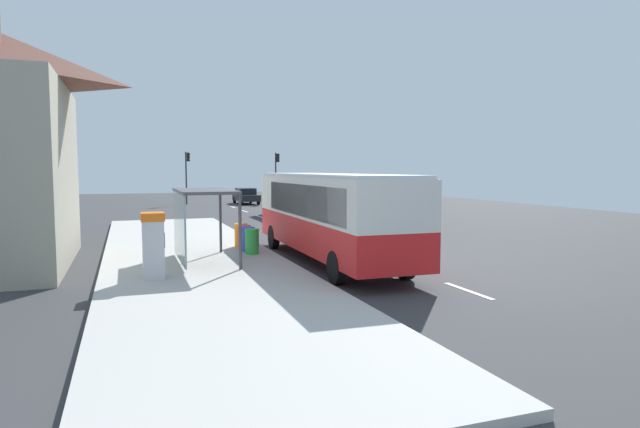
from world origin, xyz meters
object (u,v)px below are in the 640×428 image
at_px(recycling_bin_blue, 248,239).
at_px(recycling_bin_green, 252,241).
at_px(recycling_bin_orange, 241,235).
at_px(traffic_light_far_side, 187,169).
at_px(white_van, 287,197).
at_px(bus, 329,212).
at_px(traffic_light_near_side, 277,170).
at_px(bus_shelter, 195,207).
at_px(recycling_bin_red, 244,237).
at_px(ticket_machine, 153,245).
at_px(sedan_near, 246,196).

bearing_deg(recycling_bin_blue, recycling_bin_green, -90.00).
height_order(recycling_bin_orange, traffic_light_far_side, traffic_light_far_side).
height_order(recycling_bin_blue, recycling_bin_orange, same).
bearing_deg(white_van, bus, -101.72).
bearing_deg(traffic_light_near_side, bus_shelter, -109.72).
relative_size(bus, traffic_light_far_side, 2.21).
relative_size(recycling_bin_green, recycling_bin_blue, 1.00).
relative_size(white_van, recycling_bin_red, 5.51).
bearing_deg(white_van, traffic_light_far_side, 108.60).
xyz_separation_m(recycling_bin_blue, recycling_bin_red, (0.00, 0.70, 0.00)).
height_order(bus, traffic_light_near_side, traffic_light_near_side).
bearing_deg(traffic_light_far_side, traffic_light_near_side, -5.31).
bearing_deg(ticket_machine, traffic_light_far_side, 82.46).
xyz_separation_m(ticket_machine, recycling_bin_blue, (3.73, 4.23, -0.52)).
height_order(bus, recycling_bin_red, bus).
relative_size(bus, recycling_bin_orange, 11.63).
relative_size(white_van, recycling_bin_green, 5.51).
relative_size(sedan_near, traffic_light_far_side, 0.89).
distance_m(recycling_bin_orange, traffic_light_near_side, 31.66).
relative_size(sedan_near, recycling_bin_red, 4.68).
height_order(white_van, traffic_light_near_side, traffic_light_near_side).
relative_size(sedan_near, traffic_light_near_side, 0.90).
bearing_deg(recycling_bin_orange, sedan_near, 77.62).
bearing_deg(recycling_bin_blue, sedan_near, 78.17).
relative_size(traffic_light_near_side, traffic_light_far_side, 0.99).
distance_m(bus, sedan_near, 33.65).
height_order(white_van, sedan_near, white_van).
xyz_separation_m(recycling_bin_green, traffic_light_far_side, (1.10, 32.92, 2.67)).
bearing_deg(recycling_bin_orange, recycling_bin_green, -90.00).
bearing_deg(sedan_near, recycling_bin_orange, -102.38).
height_order(recycling_bin_green, bus_shelter, bus_shelter).
distance_m(sedan_near, recycling_bin_red, 31.00).
bearing_deg(sedan_near, recycling_bin_blue, -101.83).
bearing_deg(sedan_near, traffic_light_near_side, 7.27).
distance_m(sedan_near, bus_shelter, 33.99).
height_order(white_van, recycling_bin_orange, white_van).
distance_m(recycling_bin_red, recycling_bin_orange, 0.70).
distance_m(recycling_bin_green, recycling_bin_orange, 2.10).
relative_size(recycling_bin_red, traffic_light_near_side, 0.19).
height_order(ticket_machine, traffic_light_far_side, traffic_light_far_side).
height_order(bus, white_van, bus).
bearing_deg(traffic_light_far_side, sedan_near, -12.62).
distance_m(sedan_near, recycling_bin_orange, 30.32).
relative_size(bus, sedan_near, 2.48).
relative_size(bus, ticket_machine, 5.69).
height_order(sedan_near, recycling_bin_red, sedan_near).
distance_m(recycling_bin_blue, traffic_light_far_side, 32.35).
xyz_separation_m(recycling_bin_blue, traffic_light_far_side, (1.10, 32.22, 2.67)).
distance_m(recycling_bin_blue, recycling_bin_orange, 1.40).
relative_size(white_van, traffic_light_near_side, 1.05).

